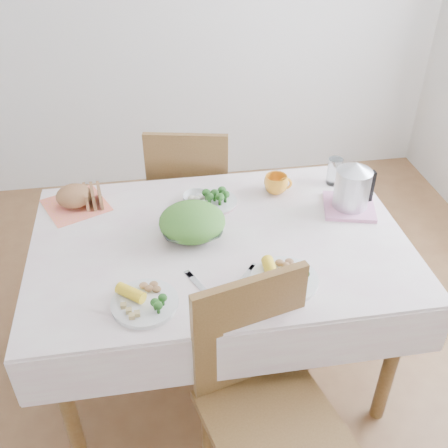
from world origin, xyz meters
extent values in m
plane|color=brown|center=(0.00, 0.00, 0.00)|extent=(3.60, 3.60, 0.00)
cube|color=brown|center=(0.00, 0.00, 0.38)|extent=(1.40, 0.90, 0.75)
cube|color=silver|center=(0.00, 0.00, 0.76)|extent=(1.50, 1.00, 0.01)
cube|color=brown|center=(0.08, -0.65, 0.47)|extent=(0.52, 0.52, 0.95)
cube|color=brown|center=(-0.03, 0.78, 0.47)|extent=(0.51, 0.51, 0.95)
imported|color=white|center=(-0.10, 0.05, 0.79)|extent=(0.27, 0.27, 0.06)
cylinder|color=white|center=(-0.31, -0.33, 0.77)|extent=(0.32, 0.32, 0.02)
cylinder|color=white|center=(0.19, -0.29, 0.77)|extent=(0.32, 0.32, 0.02)
cylinder|color=beige|center=(0.02, 0.26, 0.77)|extent=(0.22, 0.22, 0.02)
cube|color=#FC7B5C|center=(-0.59, 0.34, 0.76)|extent=(0.33, 0.33, 0.00)
ellipsoid|color=brown|center=(-0.59, 0.34, 0.82)|extent=(0.17, 0.16, 0.09)
imported|color=white|center=(-0.06, 0.28, 0.78)|extent=(0.15, 0.15, 0.04)
imported|color=#F9A027|center=(0.30, 0.31, 0.81)|extent=(0.13, 0.13, 0.09)
cylinder|color=white|center=(0.59, 0.34, 0.83)|extent=(0.09, 0.09, 0.13)
cube|color=pink|center=(0.59, 0.13, 0.77)|extent=(0.26, 0.26, 0.02)
cylinder|color=#B2B5BA|center=(0.59, 0.13, 0.88)|extent=(0.17, 0.17, 0.21)
cube|color=silver|center=(-0.11, -0.27, 0.76)|extent=(0.10, 0.19, 0.00)
cube|color=silver|center=(0.04, -0.27, 0.76)|extent=(0.15, 0.18, 0.00)
cube|color=silver|center=(0.11, -0.34, 0.76)|extent=(0.21, 0.09, 0.00)
camera|label=1|loc=(-0.25, -1.65, 2.05)|focal=42.00mm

